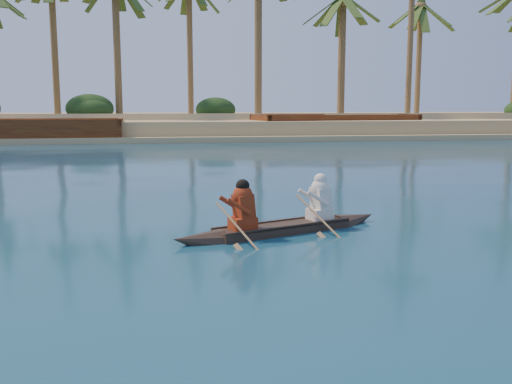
{
  "coord_description": "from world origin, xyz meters",
  "views": [
    {
      "loc": [
        5.83,
        -13.98,
        2.35
      ],
      "look_at": [
        7.61,
        -3.06,
        0.66
      ],
      "focal_mm": 40.0,
      "sensor_mm": 36.0,
      "label": 1
    }
  ],
  "objects": [
    {
      "name": "barge_right",
      "position": [
        18.41,
        26.65,
        0.7
      ],
      "size": [
        12.46,
        5.77,
        2.0
      ],
      "rotation": [
        0.0,
        0.0,
        0.15
      ],
      "color": "brown",
      "rests_on": "ground"
    },
    {
      "name": "sandy_embankment",
      "position": [
        0.0,
        46.89,
        0.53
      ],
      "size": [
        150.0,
        51.0,
        1.5
      ],
      "color": "tan",
      "rests_on": "ground"
    },
    {
      "name": "barge_mid",
      "position": [
        -2.07,
        24.04,
        0.62
      ],
      "size": [
        10.74,
        3.84,
        1.77
      ],
      "rotation": [
        0.0,
        0.0,
        0.03
      ],
      "color": "brown",
      "rests_on": "ground"
    },
    {
      "name": "palm_grove",
      "position": [
        0.0,
        35.0,
        8.0
      ],
      "size": [
        110.0,
        14.0,
        16.0
      ],
      "primitive_type": null,
      "color": "#324C1A",
      "rests_on": "ground"
    },
    {
      "name": "shrub_cluster",
      "position": [
        0.0,
        31.5,
        1.2
      ],
      "size": [
        100.0,
        6.0,
        2.4
      ],
      "primitive_type": null,
      "color": "#183412",
      "rests_on": "ground"
    },
    {
      "name": "canoe",
      "position": [
        8.0,
        -3.8,
        0.23
      ],
      "size": [
        4.33,
        2.16,
        1.22
      ],
      "rotation": [
        0.0,
        0.0,
        0.37
      ],
      "color": "#34261C",
      "rests_on": "ground"
    }
  ]
}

